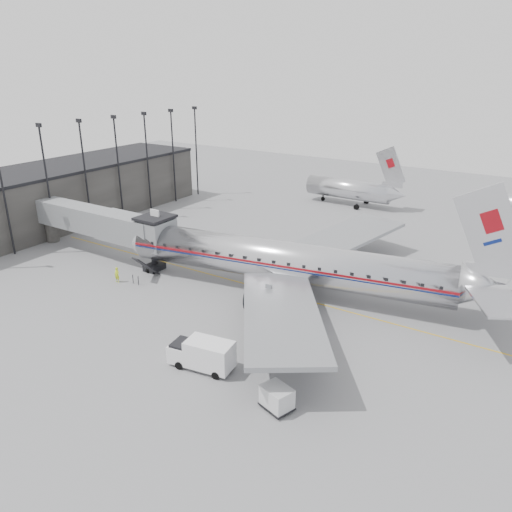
{
  "coord_description": "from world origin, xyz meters",
  "views": [
    {
      "loc": [
        28.97,
        -34.38,
        22.12
      ],
      "look_at": [
        2.57,
        6.64,
        3.2
      ],
      "focal_mm": 35.0,
      "sensor_mm": 36.0,
      "label": 1
    }
  ],
  "objects_px": {
    "airliner": "(292,263)",
    "baggage_cart_white": "(277,398)",
    "service_van": "(202,353)",
    "ramp_worker": "(117,275)",
    "baggage_cart_navy": "(304,314)"
  },
  "relations": [
    {
      "from": "ramp_worker",
      "to": "baggage_cart_navy",
      "type": "bearing_deg",
      "value": 0.97
    },
    {
      "from": "baggage_cart_white",
      "to": "airliner",
      "type": "bearing_deg",
      "value": 134.01
    },
    {
      "from": "baggage_cart_white",
      "to": "ramp_worker",
      "type": "relative_size",
      "value": 1.51
    },
    {
      "from": "airliner",
      "to": "baggage_cart_white",
      "type": "bearing_deg",
      "value": -74.08
    },
    {
      "from": "airliner",
      "to": "service_van",
      "type": "xyz_separation_m",
      "value": [
        0.78,
        -15.68,
        -2.06
      ]
    },
    {
      "from": "service_van",
      "to": "ramp_worker",
      "type": "relative_size",
      "value": 3.17
    },
    {
      "from": "service_van",
      "to": "baggage_cart_navy",
      "type": "xyz_separation_m",
      "value": [
        3.29,
        10.54,
        -0.38
      ]
    },
    {
      "from": "baggage_cart_navy",
      "to": "baggage_cart_white",
      "type": "bearing_deg",
      "value": -65.1
    },
    {
      "from": "baggage_cart_white",
      "to": "ramp_worker",
      "type": "height_order",
      "value": "ramp_worker"
    },
    {
      "from": "baggage_cart_white",
      "to": "ramp_worker",
      "type": "bearing_deg",
      "value": 178.66
    },
    {
      "from": "airliner",
      "to": "ramp_worker",
      "type": "height_order",
      "value": "airliner"
    },
    {
      "from": "airliner",
      "to": "baggage_cart_white",
      "type": "distance_m",
      "value": 18.84
    },
    {
      "from": "airliner",
      "to": "baggage_cart_navy",
      "type": "height_order",
      "value": "airliner"
    },
    {
      "from": "baggage_cart_navy",
      "to": "service_van",
      "type": "bearing_deg",
      "value": -101.68
    },
    {
      "from": "service_van",
      "to": "ramp_worker",
      "type": "xyz_separation_m",
      "value": [
        -17.88,
        7.8,
        -0.42
      ]
    }
  ]
}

